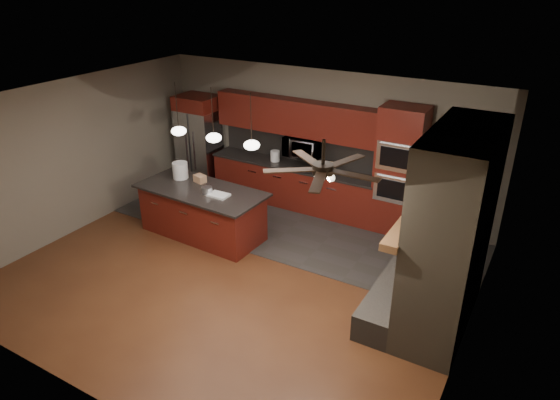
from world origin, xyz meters
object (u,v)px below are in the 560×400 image
Objects in this scene: oven_tower at (399,171)px; paint_tray at (219,195)px; kitchen_island at (202,212)px; white_bucket at (180,170)px; refrigerator at (200,142)px; paint_can at (207,190)px; counter_box at (329,168)px; microwave at (304,147)px; counter_bucket at (275,156)px; cardboard_box at (200,179)px.

paint_tray is (-2.54, -2.02, -0.25)m from oven_tower.
white_bucket is (-0.65, 0.23, 0.61)m from kitchen_island.
paint_can is (1.70, -1.96, -0.04)m from refrigerator.
oven_tower is 6.79× the size of paint_tray.
counter_box is (2.29, 1.67, -0.07)m from white_bucket.
microwave is 0.69m from counter_bucket.
paint_tray is (0.46, -0.07, 0.47)m from kitchen_island.
counter_box reaches higher than paint_tray.
refrigerator is at bearing -177.00° from microwave.
oven_tower reaches higher than counter_box.
oven_tower is at bearing 25.18° from white_bucket.
refrigerator reaches higher than kitchen_island.
kitchen_island is at bearing -51.67° from refrigerator.
cardboard_box is 1.80m from counter_bucket.
paint_can is at bearing -49.13° from refrigerator.
kitchen_island is 2.57m from counter_box.
white_bucket is at bearing 163.35° from kitchen_island.
paint_can is at bearing -19.69° from kitchen_island.
paint_tray is 1.61× the size of counter_bucket.
refrigerator is 11.01× the size of paint_can.
counter_bucket is at bearing 91.18° from paint_tray.
microwave reaches higher than kitchen_island.
counter_bucket reaches higher than cardboard_box.
microwave reaches higher than counter_bucket.
paint_can is (-2.78, -2.04, -0.21)m from oven_tower.
cardboard_box is (-3.22, -1.69, -0.20)m from oven_tower.
kitchen_island is 7.94× the size of white_bucket.
cardboard_box is 1.00× the size of counter_box.
kitchen_island is 11.35× the size of counter_box.
microwave reaches higher than paint_tray.
white_bucket is at bearing 164.20° from paint_tray.
counter_bucket is at bearing 84.96° from paint_can.
paint_can is 0.87× the size of counter_box.
refrigerator is 5.85× the size of paint_tray.
microwave is at bearing 68.90° from paint_can.
white_bucket reaches higher than counter_bucket.
paint_tray is (0.24, 0.02, -0.04)m from paint_can.
refrigerator is at bearing 134.39° from paint_tray.
counter_bucket is 1.01× the size of counter_box.
paint_tray is at bearing -12.25° from cardboard_box.
cardboard_box is at bearing -152.34° from oven_tower.
oven_tower reaches higher than counter_bucket.
counter_box reaches higher than kitchen_island.
oven_tower is 0.97× the size of kitchen_island.
paint_tray is 2.31m from counter_box.
counter_box is (1.64, 1.90, 0.54)m from kitchen_island.
white_bucket is (-3.65, -1.72, -0.12)m from oven_tower.
white_bucket is at bearing -161.74° from cardboard_box.
oven_tower reaches higher than paint_can.
kitchen_island is 0.66m from paint_tray.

